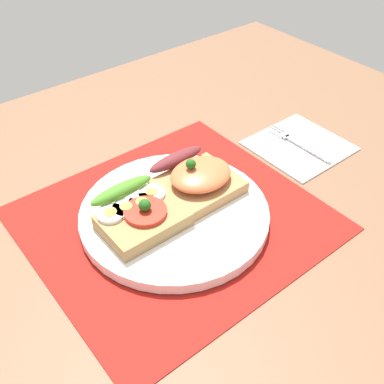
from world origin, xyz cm
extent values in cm
cube|color=brown|center=(0.00, 0.00, -1.60)|extent=(120.00, 90.00, 3.20)
cube|color=maroon|center=(0.00, 0.00, 0.15)|extent=(36.79, 34.19, 0.30)
cylinder|color=white|center=(0.00, 0.00, 1.06)|extent=(25.14, 25.14, 1.52)
cube|color=#9D794A|center=(-4.91, 0.46, 2.81)|extent=(10.32, 7.68, 1.97)
cylinder|color=red|center=(-4.46, -0.31, 4.10)|extent=(5.43, 5.43, 0.60)
ellipsoid|color=#458423|center=(-4.91, 4.70, 4.70)|extent=(9.08, 2.20, 1.80)
sphere|color=#1E5919|center=(-4.46, 0.46, 5.20)|extent=(1.60, 1.60, 1.60)
cylinder|color=white|center=(-8.01, 2.42, 4.05)|extent=(3.52, 3.52, 0.50)
cylinder|color=yellow|center=(-8.01, 2.42, 4.38)|extent=(1.58, 1.58, 0.16)
cylinder|color=white|center=(-5.94, 2.08, 4.05)|extent=(3.52, 3.52, 0.50)
cylinder|color=yellow|center=(-5.94, 2.08, 4.38)|extent=(1.58, 1.58, 0.16)
cylinder|color=white|center=(-3.88, 1.59, 4.05)|extent=(3.52, 3.52, 0.50)
cylinder|color=yellow|center=(-3.88, 1.59, 4.38)|extent=(1.58, 1.58, 0.16)
cylinder|color=white|center=(-1.82, 2.39, 4.05)|extent=(3.52, 3.52, 0.50)
cylinder|color=yellow|center=(-1.82, 2.39, 4.38)|extent=(1.58, 1.58, 0.16)
cube|color=#AE7D4C|center=(4.91, 1.04, 2.67)|extent=(10.64, 9.08, 1.69)
ellipsoid|color=#E2673B|center=(5.27, 0.92, 4.66)|extent=(8.73, 7.27, 2.30)
ellipsoid|color=maroon|center=(4.91, 5.98, 4.41)|extent=(9.05, 2.20, 1.80)
sphere|color=#1E5919|center=(4.11, 1.64, 6.51)|extent=(1.40, 1.40, 1.40)
cube|color=white|center=(26.18, 0.99, 0.30)|extent=(14.07, 13.67, 0.60)
cube|color=#B7B7BC|center=(26.00, -0.84, 0.76)|extent=(0.80, 9.16, 0.32)
cube|color=#B7B7BC|center=(26.00, 3.94, 0.76)|extent=(1.50, 1.20, 0.32)
cube|color=#B7B7BC|center=(25.35, 5.94, 0.76)|extent=(0.32, 2.80, 0.32)
cube|color=#B7B7BC|center=(26.00, 5.94, 0.76)|extent=(0.32, 2.80, 0.32)
cube|color=#B7B7BC|center=(26.65, 5.94, 0.76)|extent=(0.32, 2.80, 0.32)
camera|label=1|loc=(-26.20, -36.41, 43.23)|focal=43.17mm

